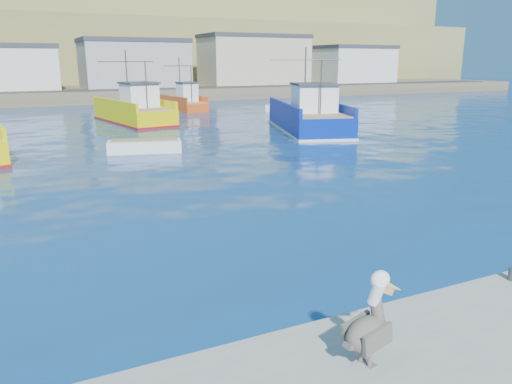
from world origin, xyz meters
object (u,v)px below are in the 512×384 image
trawler_blue (309,117)px  skiff_mid (145,147)px  boat_orange (184,102)px  pelican (370,326)px  trawler_yellow_b (135,111)px  skiff_far (275,107)px

trawler_blue → skiff_mid: size_ratio=2.80×
trawler_blue → boat_orange: trawler_blue is taller
trawler_blue → pelican: 33.00m
boat_orange → pelican: boat_orange is taller
trawler_blue → pelican: trawler_blue is taller
boat_orange → skiff_mid: size_ratio=1.62×
trawler_yellow_b → boat_orange: bearing=50.2°
trawler_yellow_b → pelican: bearing=-97.1°
boat_orange → trawler_yellow_b: bearing=-129.8°
trawler_yellow_b → skiff_far: trawler_yellow_b is taller
skiff_mid → skiff_far: size_ratio=1.09×
skiff_mid → pelican: 24.71m
trawler_yellow_b → skiff_far: bearing=16.8°
skiff_far → boat_orange: bearing=157.1°
trawler_blue → skiff_mid: bearing=-164.4°
boat_orange → skiff_far: 10.44m
skiff_far → pelican: (-22.36, -45.53, 0.91)m
boat_orange → skiff_far: bearing=-22.9°
skiff_mid → skiff_far: (20.24, 20.93, -0.01)m
trawler_yellow_b → pelican: trawler_yellow_b is taller
trawler_yellow_b → skiff_mid: size_ratio=2.48×
skiff_mid → trawler_yellow_b: bearing=79.5°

